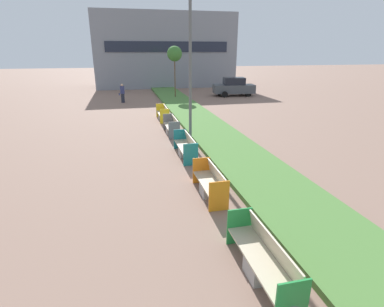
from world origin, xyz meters
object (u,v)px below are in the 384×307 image
Objects in this scene: bench_grey_frame at (172,127)px; parked_car_distant at (234,87)px; pedestrian_walking at (122,93)px; bench_yellow_frame at (163,115)px; sapling_tree_far at (175,54)px; street_lamp_post at (190,41)px; bench_teal_frame at (186,148)px; bench_orange_frame at (210,185)px; bench_green_frame at (262,261)px.

bench_grey_frame is 0.49× the size of parked_car_distant.
bench_yellow_frame is at bearing -71.75° from pedestrian_walking.
sapling_tree_far is 6.19m from pedestrian_walking.
street_lamp_post is at bearing -73.64° from bench_grey_frame.
bench_teal_frame is 3.89m from bench_grey_frame.
bench_teal_frame is 17.43m from sapling_tree_far.
bench_orange_frame is 0.43× the size of sapling_tree_far.
bench_orange_frame and bench_yellow_frame have the same top height.
bench_green_frame is 0.56× the size of parked_car_distant.
street_lamp_post reaches higher than sapling_tree_far.
street_lamp_post is (0.61, -5.75, 4.52)m from bench_yellow_frame.
bench_green_frame is 15.31m from bench_yellow_frame.
bench_green_frame is 11.64m from bench_grey_frame.
bench_teal_frame is 0.49× the size of sapling_tree_far.
bench_teal_frame is 0.54× the size of parked_car_distant.
bench_teal_frame is 0.26× the size of street_lamp_post.
street_lamp_post reaches higher than bench_green_frame.
parked_car_distant is at bearing 62.49° from street_lamp_post.
bench_teal_frame is (0.00, 3.91, 0.01)m from bench_orange_frame.
parked_car_distant is at bearing 3.91° from sapling_tree_far.
bench_orange_frame is at bearing -90.05° from bench_teal_frame.
street_lamp_post reaches higher than bench_orange_frame.
bench_teal_frame is at bearing -108.33° from parked_car_distant.
bench_yellow_frame is 13.02m from parked_car_distant.
bench_yellow_frame is 0.48× the size of parked_car_distant.
street_lamp_post is at bearing -76.74° from pedestrian_walking.
bench_teal_frame is at bearing -89.98° from bench_yellow_frame.
pedestrian_walking is at bearing 102.69° from bench_grey_frame.
bench_grey_frame is (-0.00, 3.89, -0.01)m from bench_teal_frame.
bench_teal_frame and bench_grey_frame have the same top height.
sapling_tree_far reaches higher than bench_orange_frame.
pedestrian_walking is 0.38× the size of parked_car_distant.
bench_green_frame is 3.84m from bench_orange_frame.
bench_yellow_frame is (-0.00, 15.31, -0.01)m from bench_green_frame.
parked_car_distant is (8.05, 15.45, -3.98)m from street_lamp_post.
bench_orange_frame is 3.91m from bench_teal_frame.
bench_grey_frame is 3.67m from bench_yellow_frame.
bench_grey_frame is (-0.00, 11.64, -0.01)m from bench_green_frame.
bench_teal_frame is at bearing -108.62° from street_lamp_post.
bench_green_frame is 10.59m from street_lamp_post.
bench_yellow_frame is 1.27× the size of pedestrian_walking.
bench_grey_frame is at bearing -114.62° from parked_car_distant.
bench_orange_frame is 19.54m from pedestrian_walking.
street_lamp_post reaches higher than pedestrian_walking.
bench_yellow_frame is at bearing 90.02° from bench_teal_frame.
bench_yellow_frame is at bearing 90.00° from bench_orange_frame.
bench_grey_frame is 13.71m from sapling_tree_far.
parked_car_distant is at bearing 70.91° from bench_green_frame.
parked_car_distant reaches higher than bench_orange_frame.
sapling_tree_far is 2.91× the size of pedestrian_walking.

